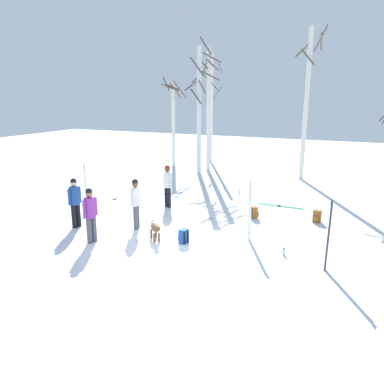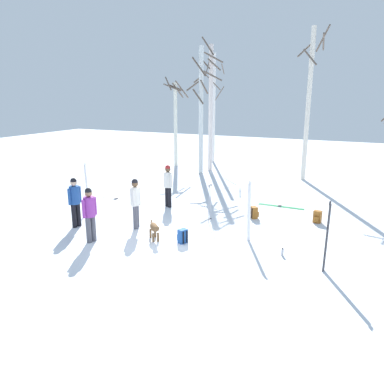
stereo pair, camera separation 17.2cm
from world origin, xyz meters
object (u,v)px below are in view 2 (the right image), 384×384
Objects in this scene: ski_poles_0 at (210,201)px; person_0 at (90,211)px; backpack_0 at (317,217)px; birch_tree_3 at (211,106)px; person_1 at (75,199)px; ski_pair_lying_0 at (281,206)px; ski_pair_lying_1 at (115,199)px; water_bottle_0 at (282,252)px; backpack_1 at (183,236)px; person_3 at (168,183)px; ski_pair_planted_1 at (249,211)px; person_2 at (135,200)px; birch_tree_4 at (309,102)px; ski_pair_planted_0 at (87,188)px; dog at (154,228)px; birch_tree_1 at (214,107)px; ski_pair_planted_2 at (327,237)px; backpack_2 at (254,213)px; birch_tree_2 at (201,109)px.

person_0 is at bearing -127.45° from ski_poles_0.
backpack_0 is 10.68m from birch_tree_3.
ski_pair_lying_0 is (5.87, 5.35, -0.97)m from person_1.
birch_tree_3 is at bearing 80.37° from ski_pair_lying_1.
backpack_0 is 1.97× the size of water_bottle_0.
ski_pair_lying_0 is 5.47m from backpack_1.
water_bottle_0 is (5.20, -2.82, -0.88)m from person_3.
ski_pair_lying_0 is at bearing 102.56° from water_bottle_0.
ski_pair_planted_1 is at bearing -61.46° from birch_tree_3.
birch_tree_4 is at bearing 68.84° from person_2.
ski_pair_planted_0 is 0.25× the size of birch_tree_3.
person_2 is 2.87m from ski_pair_planted_0.
person_0 is 1.26× the size of ski_poles_0.
ski_pair_planted_0 is at bearing -97.17° from birch_tree_3.
birch_tree_3 is 5.49m from birch_tree_4.
backpack_1 is at bearing -54.95° from person_3.
dog is 0.10× the size of birch_tree_1.
birch_tree_4 is (6.78, 7.47, 4.04)m from ski_pair_lying_1.
birch_tree_4 reaches higher than person_2.
ski_pair_planted_0 is at bearing 117.71° from person_1.
ski_pair_planted_2 is 0.24× the size of birch_tree_4.
backpack_0 is at bearing 27.79° from person_1.
backpack_0 is 1.00× the size of backpack_2.
backpack_2 is at bearing 0.81° from person_3.
dog is 5.99m from ski_pair_lying_0.
birch_tree_3 reaches higher than ski_pair_planted_1.
ski_pair_planted_0 is 4.34× the size of backpack_1.
ski_pair_planted_1 is 11.52m from birch_tree_3.
birch_tree_1 is (-8.60, 13.72, 2.72)m from ski_pair_planted_2.
birch_tree_3 is at bearing 134.66° from backpack_0.
birch_tree_2 reaches higher than ski_pair_planted_1.
backpack_1 is (0.90, 0.16, -0.17)m from dog.
dog is 0.09× the size of birch_tree_3.
birch_tree_4 reaches higher than ski_pair_planted_2.
ski_poles_0 is (3.93, 2.48, -0.25)m from person_1.
backpack_1 is (0.03, -2.25, -0.52)m from ski_poles_0.
birch_tree_3 reaches higher than water_bottle_0.
ski_pair_planted_0 is at bearing 177.62° from ski_pair_planted_1.
ski_pair_planted_0 is at bearing -162.70° from backpack_2.
birch_tree_4 is at bearing 85.60° from backpack_2.
ski_pair_planted_0 is 0.27× the size of birch_tree_1.
person_1 reaches higher than backpack_1.
ski_poles_0 is (-4.17, 2.37, -0.20)m from ski_pair_planted_2.
birch_tree_1 reaches higher than backpack_2.
birch_tree_3 is (-5.49, 5.74, 3.78)m from ski_pair_lying_0.
person_1 is at bearing -152.21° from backpack_0.
ski_pair_lying_1 is 0.27× the size of birch_tree_2.
person_3 is 0.91× the size of ski_pair_lying_1.
birch_tree_2 is (-6.75, 9.56, 3.51)m from water_bottle_0.
ski_pair_planted_2 is at bearing -49.97° from backpack_2.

